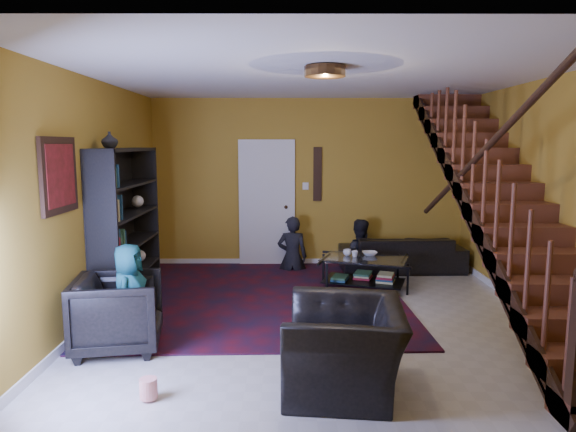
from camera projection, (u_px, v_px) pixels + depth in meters
name	position (u px, v px, depth m)	size (l,w,h in m)	color
floor	(318.00, 318.00, 6.09)	(5.50, 5.50, 0.00)	beige
room	(220.00, 284.00, 7.40)	(5.50, 5.50, 5.50)	#AC8126
staircase	(503.00, 201.00, 5.90)	(0.95, 5.02, 3.18)	brown
bookshelf	(127.00, 230.00, 6.54)	(0.35, 1.80, 2.00)	black
door	(267.00, 205.00, 8.64)	(0.82, 0.05, 2.05)	silver
framed_picture	(59.00, 175.00, 4.95)	(0.04, 0.74, 0.74)	maroon
wall_hanging	(318.00, 174.00, 8.58)	(0.14, 0.03, 0.90)	black
ceiling_fixture	(325.00, 71.00, 4.92)	(0.40, 0.40, 0.10)	#3F2814
rug	(260.00, 292.00, 7.15)	(3.76, 4.30, 0.02)	#410B15
sofa	(401.00, 253.00, 8.33)	(1.96, 0.77, 0.57)	black
armchair_left	(118.00, 313.00, 5.11)	(0.81, 0.84, 0.76)	black
armchair_right	(345.00, 347.00, 4.31)	(1.11, 0.97, 0.72)	black
person_adult_a	(292.00, 257.00, 8.39)	(0.49, 0.32, 1.34)	black
person_adult_b	(358.00, 258.00, 8.39)	(0.63, 0.49, 1.29)	black
person_child	(130.00, 296.00, 5.15)	(0.52, 0.34, 1.07)	#165552
coffee_table	(364.00, 271.00, 7.30)	(1.33, 1.03, 0.45)	black
cup_a	(347.00, 252.00, 7.43)	(0.12, 0.12, 0.09)	#999999
cup_b	(355.00, 254.00, 7.35)	(0.09, 0.09, 0.09)	#999999
bowl	(370.00, 253.00, 7.45)	(0.22, 0.22, 0.05)	#999999
vase	(110.00, 140.00, 5.89)	(0.18, 0.18, 0.19)	#999999
popcorn_bucket	(148.00, 388.00, 4.12)	(0.14, 0.14, 0.16)	red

